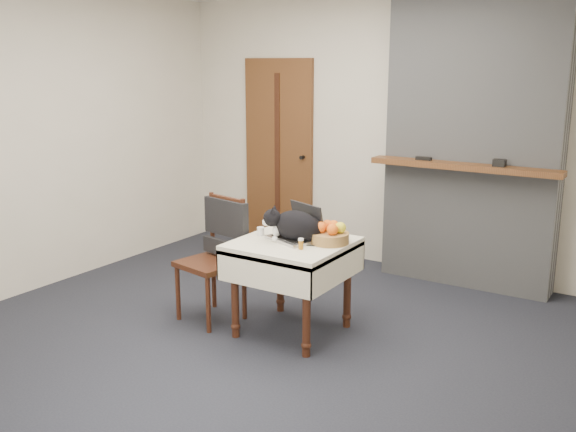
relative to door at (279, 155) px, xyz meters
name	(u,v)px	position (x,y,z in m)	size (l,w,h in m)	color
ground	(269,330)	(1.20, -1.97, -1.00)	(4.50, 4.50, 0.00)	black
room_shell	(302,89)	(1.20, -1.51, 0.76)	(4.52, 4.01, 2.61)	beige
door	(279,155)	(0.00, 0.00, 0.00)	(0.82, 0.10, 2.00)	brown
chimney	(473,140)	(2.10, -0.13, 0.30)	(1.62, 0.48, 2.60)	gray
side_table	(292,256)	(1.36, -1.91, -0.41)	(0.78, 0.78, 0.70)	#3A1F10
laptop	(298,231)	(1.37, -1.84, -0.24)	(0.43, 0.40, 0.26)	#B7B7BC
cat	(298,226)	(1.39, -1.89, -0.19)	(0.54, 0.33, 0.26)	black
cream_jar	(261,231)	(1.08, -1.90, -0.27)	(0.06, 0.06, 0.06)	silver
pill_bottle	(301,244)	(1.52, -2.05, -0.26)	(0.04, 0.04, 0.08)	#9C6013
fruit_basket	(330,234)	(1.61, -1.80, -0.24)	(0.28, 0.28, 0.16)	#A37A41
desk_clutter	(322,244)	(1.58, -1.87, -0.30)	(0.12, 0.01, 0.01)	black
chair	(219,241)	(0.72, -1.95, -0.39)	(0.50, 0.50, 0.96)	#3A1F10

